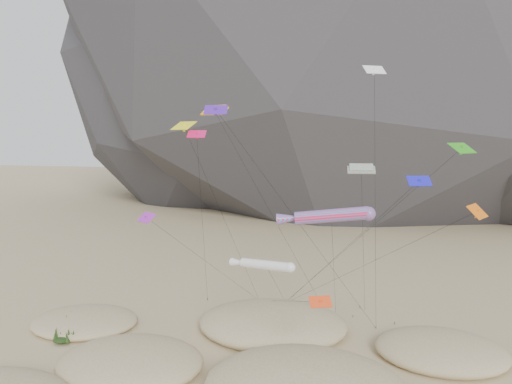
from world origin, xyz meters
TOP-DOWN VIEW (x-y plane):
  - dunes at (-1.55, 4.00)m, footprint 49.13×36.41m
  - dune_grass at (-0.84, 4.16)m, footprint 42.47×30.08m
  - kite_stakes at (1.52, 23.32)m, footprint 22.45×6.07m
  - rainbow_tube_kite at (4.48, 9.53)m, footprint 8.44×13.09m
  - white_tube_kite at (-0.60, 6.82)m, footprint 6.17×20.47m
  - orange_parafoil at (-7.87, 16.92)m, footprint 12.72×7.83m
  - multi_parafoil at (7.11, 13.33)m, footprint 2.56×12.55m
  - delta_kites at (2.38, 11.01)m, footprint 30.79×20.94m

SIDE VIEW (x-z plane):
  - kite_stakes at x=1.52m, z-range 0.00..0.30m
  - dunes at x=-1.55m, z-range -1.28..2.77m
  - dune_grass at x=-0.84m, z-range 0.11..1.59m
  - white_tube_kite at x=-0.60m, z-range 4.52..14.89m
  - rainbow_tube_kite at x=4.48m, z-range 6.33..20.85m
  - multi_parafoil at x=7.11m, z-range 8.30..26.21m
  - delta_kites at x=2.38m, z-range 4.05..31.23m
  - orange_parafoil at x=-7.87m, z-range 11.02..34.59m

